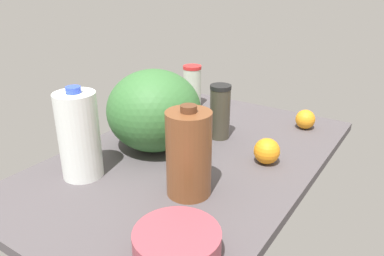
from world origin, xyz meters
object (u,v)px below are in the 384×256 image
watermelon (154,110)px  orange_loose (267,151)px  tumbler_cup (192,86)px  chocolate_milk_jug (189,154)px  shaker_bottle (219,112)px  orange_near_front (305,119)px  mixing_bowl (177,244)px  milk_jug (79,135)px

watermelon → orange_loose: bearing=106.0°
tumbler_cup → chocolate_milk_jug: bearing=32.8°
shaker_bottle → orange_loose: size_ratio=2.40×
orange_near_front → orange_loose: (35.13, -1.04, 0.41)cm
mixing_bowl → chocolate_milk_jug: bearing=-151.7°
watermelon → orange_near_front: (-45.69, 37.77, -9.96)cm
chocolate_milk_jug → milk_jug: 33.25cm
tumbler_cup → orange_near_front: tumbler_cup is taller
orange_loose → chocolate_milk_jug: bearing=-21.1°
mixing_bowl → chocolate_milk_jug: 26.81cm
tumbler_cup → chocolate_milk_jug: size_ratio=0.73×
chocolate_milk_jug → milk_jug: bearing=-73.4°
orange_loose → watermelon: bearing=-74.0°
watermelon → orange_near_front: size_ratio=4.22×
tumbler_cup → chocolate_milk_jug: chocolate_milk_jug is taller
chocolate_milk_jug → orange_near_front: bearing=169.4°
milk_jug → mixing_bowl: bearing=73.8°
mixing_bowl → milk_jug: milk_jug is taller
tumbler_cup → shaker_bottle: 36.38cm
tumbler_cup → orange_near_front: bearing=92.3°
watermelon → shaker_bottle: (-19.86, 13.94, -3.69)cm
chocolate_milk_jug → orange_near_front: (-63.25, 11.89, -8.26)cm
orange_near_front → watermelon: bearing=-39.6°
tumbler_cup → orange_near_front: (-2.07, 51.36, -5.58)cm
milk_jug → orange_near_front: size_ratio=3.68×
tumbler_cup → chocolate_milk_jug: 72.86cm
chocolate_milk_jug → orange_loose: bearing=158.9°
watermelon → chocolate_milk_jug: (17.56, 25.88, -1.70)cm
watermelon → orange_loose: size_ratio=3.80×
mixing_bowl → tumbler_cup: size_ratio=1.02×
mixing_bowl → orange_loose: bearing=-178.7°
tumbler_cup → orange_loose: bearing=56.7°
tumbler_cup → shaker_bottle: bearing=49.2°
orange_loose → tumbler_cup: bearing=-123.3°
watermelon → chocolate_milk_jug: watermelon is taller
chocolate_milk_jug → orange_near_front: size_ratio=3.41×
tumbler_cup → shaker_bottle: size_ratio=0.93×
tumbler_cup → milk_jug: (70.67, 7.62, 3.69)cm
watermelon → orange_near_front: 60.11cm
orange_loose → shaker_bottle: bearing=-112.2°
tumbler_cup → chocolate_milk_jug: (61.19, 39.47, 2.68)cm
shaker_bottle → orange_loose: shaker_bottle is taller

